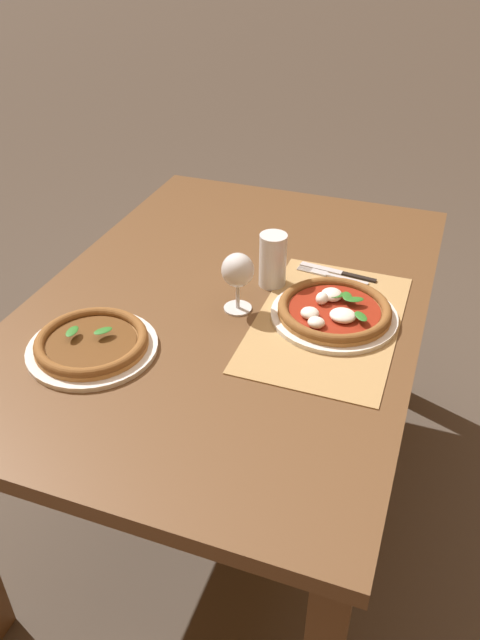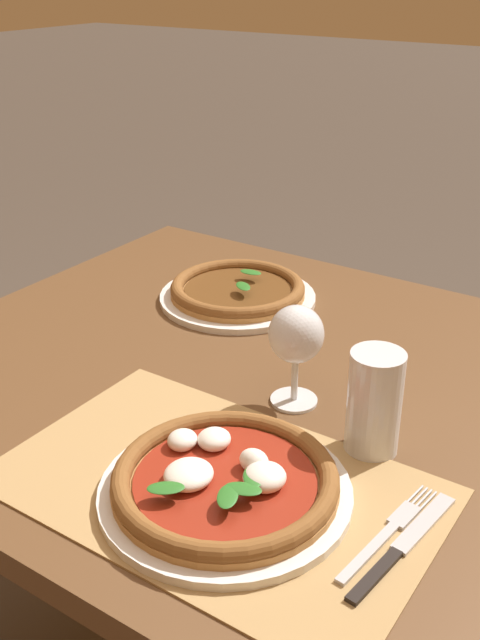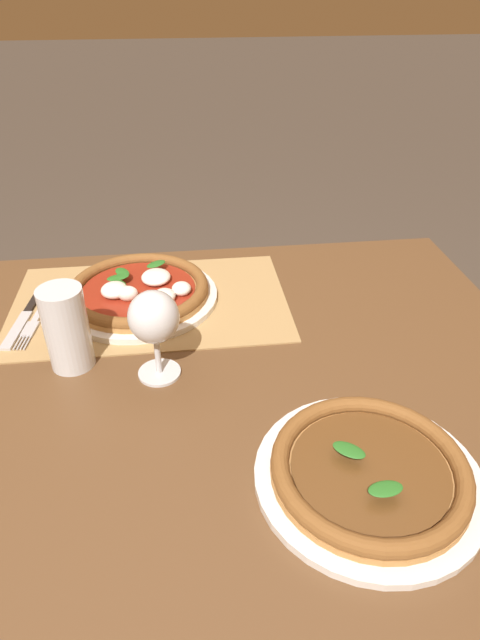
# 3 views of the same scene
# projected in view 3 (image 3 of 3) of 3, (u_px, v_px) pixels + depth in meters

# --- Properties ---
(ground_plane) EXTENTS (24.00, 24.00, 0.00)m
(ground_plane) POSITION_uv_depth(u_px,v_px,m) (165.00, 629.00, 1.26)
(ground_plane) COLOR #473D33
(dining_table) EXTENTS (1.42, 0.97, 0.74)m
(dining_table) POSITION_uv_depth(u_px,v_px,m) (134.00, 433.00, 0.90)
(dining_table) COLOR brown
(dining_table) RESTS_ON ground
(paper_placemat) EXTENTS (0.54, 0.34, 0.00)m
(paper_placemat) POSITION_uv_depth(u_px,v_px,m) (150.00, 302.00, 1.06)
(paper_placemat) COLOR #A88451
(paper_placemat) RESTS_ON dining_table
(pizza_near) EXTENTS (0.31, 0.31, 0.05)m
(pizza_near) POSITION_uv_depth(u_px,v_px,m) (139.00, 291.00, 1.06)
(pizza_near) COLOR silver
(pizza_near) RESTS_ON paper_placemat
(pizza_far) EXTENTS (0.30, 0.30, 0.04)m
(pizza_far) POSITION_uv_depth(u_px,v_px,m) (369.00, 471.00, 0.69)
(pizza_far) COLOR silver
(pizza_far) RESTS_ON dining_table
(wine_glass) EXTENTS (0.08, 0.08, 0.16)m
(wine_glass) POSITION_uv_depth(u_px,v_px,m) (154.00, 321.00, 0.82)
(wine_glass) COLOR silver
(wine_glass) RESTS_ON dining_table
(pint_glass) EXTENTS (0.07, 0.07, 0.15)m
(pint_glass) POSITION_uv_depth(u_px,v_px,m) (67.00, 330.00, 0.87)
(pint_glass) COLOR silver
(pint_glass) RESTS_ON dining_table
(fork) EXTENTS (0.04, 0.20, 0.00)m
(fork) POSITION_uv_depth(u_px,v_px,m) (36.00, 318.00, 1.01)
(fork) COLOR #B7B7BC
(fork) RESTS_ON paper_placemat
(knife) EXTENTS (0.04, 0.22, 0.01)m
(knife) POSITION_uv_depth(u_px,v_px,m) (25.00, 316.00, 1.02)
(knife) COLOR black
(knife) RESTS_ON paper_placemat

